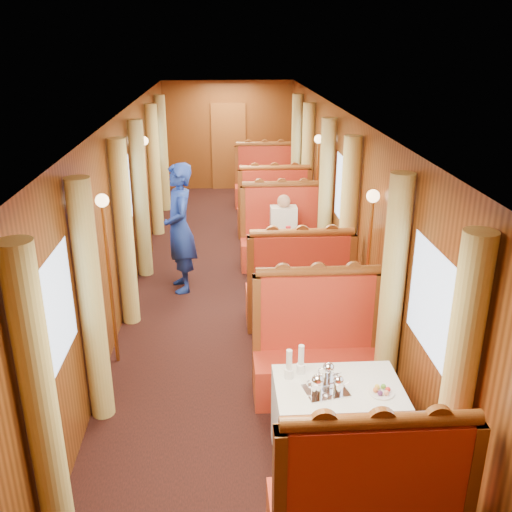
{
  "coord_description": "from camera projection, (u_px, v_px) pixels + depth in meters",
  "views": [
    {
      "loc": [
        -0.18,
        -7.44,
        3.45
      ],
      "look_at": [
        0.2,
        -1.27,
        1.05
      ],
      "focal_mm": 40.0,
      "sensor_mm": 36.0,
      "label": 1
    }
  ],
  "objects": [
    {
      "name": "floor",
      "position": [
        237.0,
        292.0,
        8.19
      ],
      "size": [
        3.0,
        12.0,
        0.01
      ],
      "primitive_type": null,
      "color": "black",
      "rests_on": "ground"
    },
    {
      "name": "ceiling",
      "position": [
        234.0,
        115.0,
        7.28
      ],
      "size": [
        3.0,
        12.0,
        0.01
      ],
      "primitive_type": null,
      "rotation": [
        3.14,
        0.0,
        0.0
      ],
      "color": "silver",
      "rests_on": "wall_left"
    },
    {
      "name": "wall_far",
      "position": [
        229.0,
        136.0,
        13.31
      ],
      "size": [
        3.0,
        0.01,
        2.5
      ],
      "primitive_type": null,
      "rotation": [
        1.57,
        0.0,
        0.0
      ],
      "color": "brown",
      "rests_on": "floor"
    },
    {
      "name": "wall_left",
      "position": [
        124.0,
        211.0,
        7.65
      ],
      "size": [
        0.01,
        12.0,
        2.5
      ],
      "primitive_type": null,
      "rotation": [
        1.57,
        0.0,
        1.57
      ],
      "color": "brown",
      "rests_on": "floor"
    },
    {
      "name": "wall_right",
      "position": [
        345.0,
        207.0,
        7.82
      ],
      "size": [
        0.01,
        12.0,
        2.5
      ],
      "primitive_type": null,
      "rotation": [
        1.57,
        0.0,
        -1.57
      ],
      "color": "brown",
      "rests_on": "floor"
    },
    {
      "name": "doorway_far",
      "position": [
        229.0,
        147.0,
        13.38
      ],
      "size": [
        0.8,
        0.04,
        2.0
      ],
      "primitive_type": "cube",
      "color": "brown",
      "rests_on": "floor"
    },
    {
      "name": "table_near",
      "position": [
        336.0,
        423.0,
        4.84
      ],
      "size": [
        1.05,
        0.72,
        0.75
      ],
      "primitive_type": "cube",
      "color": "white",
      "rests_on": "floor"
    },
    {
      "name": "banquette_near_fwd",
      "position": [
        365.0,
        512.0,
        3.87
      ],
      "size": [
        1.3,
        0.55,
        1.34
      ],
      "color": "#A61216",
      "rests_on": "floor"
    },
    {
      "name": "banquette_near_aft",
      "position": [
        317.0,
        356.0,
        5.76
      ],
      "size": [
        1.3,
        0.55,
        1.34
      ],
      "color": "#A61216",
      "rests_on": "floor"
    },
    {
      "name": "table_mid",
      "position": [
        289.0,
        267.0,
        8.09
      ],
      "size": [
        1.05,
        0.72,
        0.75
      ],
      "primitive_type": "cube",
      "color": "white",
      "rests_on": "floor"
    },
    {
      "name": "banquette_mid_fwd",
      "position": [
        298.0,
        294.0,
        7.13
      ],
      "size": [
        1.3,
        0.55,
        1.34
      ],
      "color": "#A61216",
      "rests_on": "floor"
    },
    {
      "name": "banquette_mid_aft",
      "position": [
        282.0,
        240.0,
        9.02
      ],
      "size": [
        1.3,
        0.55,
        1.34
      ],
      "color": "#A61216",
      "rests_on": "floor"
    },
    {
      "name": "table_far",
      "position": [
        269.0,
        200.0,
        11.35
      ],
      "size": [
        1.05,
        0.72,
        0.75
      ],
      "primitive_type": "cube",
      "color": "white",
      "rests_on": "floor"
    },
    {
      "name": "banquette_far_fwd",
      "position": [
        273.0,
        213.0,
        10.39
      ],
      "size": [
        1.3,
        0.55,
        1.34
      ],
      "color": "#A61216",
      "rests_on": "floor"
    },
    {
      "name": "banquette_far_aft",
      "position": [
        265.0,
        185.0,
        12.27
      ],
      "size": [
        1.3,
        0.55,
        1.34
      ],
      "color": "#A61216",
      "rests_on": "floor"
    },
    {
      "name": "tea_tray",
      "position": [
        326.0,
        391.0,
        4.62
      ],
      "size": [
        0.39,
        0.33,
        0.01
      ],
      "primitive_type": "cube",
      "rotation": [
        0.0,
        0.0,
        0.22
      ],
      "color": "silver",
      "rests_on": "table_near"
    },
    {
      "name": "teapot_left",
      "position": [
        317.0,
        387.0,
        4.56
      ],
      "size": [
        0.21,
        0.19,
        0.14
      ],
      "primitive_type": null,
      "rotation": [
        0.0,
        0.0,
        -0.44
      ],
      "color": "silver",
      "rests_on": "tea_tray"
    },
    {
      "name": "teapot_right",
      "position": [
        338.0,
        387.0,
        4.58
      ],
      "size": [
        0.16,
        0.12,
        0.12
      ],
      "primitive_type": null,
      "rotation": [
        0.0,
        0.0,
        0.07
      ],
      "color": "silver",
      "rests_on": "tea_tray"
    },
    {
      "name": "teapot_back",
      "position": [
        328.0,
        375.0,
        4.74
      ],
      "size": [
        0.2,
        0.18,
        0.13
      ],
      "primitive_type": null,
      "rotation": [
        0.0,
        0.0,
        -0.4
      ],
      "color": "silver",
      "rests_on": "tea_tray"
    },
    {
      "name": "fruit_plate",
      "position": [
        382.0,
        392.0,
        4.59
      ],
      "size": [
        0.2,
        0.2,
        0.05
      ],
      "rotation": [
        0.0,
        0.0,
        -0.17
      ],
      "color": "white",
      "rests_on": "table_near"
    },
    {
      "name": "cup_inboard",
      "position": [
        289.0,
        367.0,
        4.77
      ],
      "size": [
        0.08,
        0.08,
        0.26
      ],
      "rotation": [
        0.0,
        0.0,
        0.24
      ],
      "color": "white",
      "rests_on": "table_near"
    },
    {
      "name": "cup_outboard",
      "position": [
        301.0,
        362.0,
        4.85
      ],
      "size": [
        0.08,
        0.08,
        0.26
      ],
      "rotation": [
        0.0,
        0.0,
        0.42
      ],
      "color": "white",
      "rests_on": "table_near"
    },
    {
      "name": "rose_vase_mid",
      "position": [
        288.0,
        231.0,
        7.87
      ],
      "size": [
        0.06,
        0.06,
        0.36
      ],
      "rotation": [
        0.0,
        0.0,
        -0.38
      ],
      "color": "silver",
      "rests_on": "table_mid"
    },
    {
      "name": "rose_vase_far",
      "position": [
        269.0,
        173.0,
        11.17
      ],
      "size": [
        0.06,
        0.06,
        0.36
      ],
      "rotation": [
        0.0,
        0.0,
        -0.3
      ],
      "color": "silver",
      "rests_on": "table_far"
    },
    {
      "name": "window_left_near",
      "position": [
        52.0,
        318.0,
        4.32
      ],
      "size": [
        0.01,
        1.2,
        0.9
      ],
      "primitive_type": null,
      "rotation": [
        1.57,
        0.0,
        1.57
      ],
      "color": "#96ADCE",
      "rests_on": "wall_left"
    },
    {
      "name": "curtain_left_near_a",
      "position": [
        41.0,
        411.0,
        3.7
      ],
      "size": [
        0.22,
        0.22,
        2.35
      ],
      "primitive_type": "cylinder",
      "color": "#D1C26B",
      "rests_on": "floor"
    },
    {
      "name": "curtain_left_near_b",
      "position": [
        91.0,
        305.0,
        5.15
      ],
      "size": [
        0.22,
        0.22,
        2.35
      ],
      "primitive_type": "cylinder",
      "color": "#D1C26B",
      "rests_on": "floor"
    },
    {
      "name": "window_right_near",
      "position": [
        436.0,
        307.0,
        4.49
      ],
      "size": [
        0.01,
        1.2,
        0.9
      ],
      "primitive_type": null,
      "rotation": [
        1.57,
        0.0,
        -1.57
      ],
      "color": "#96ADCE",
      "rests_on": "wall_right"
    },
    {
      "name": "curtain_right_near_a",
      "position": [
        457.0,
        396.0,
        3.86
      ],
      "size": [
        0.22,
        0.22,
        2.35
      ],
      "primitive_type": "cylinder",
      "color": "#D1C26B",
      "rests_on": "floor"
    },
    {
      "name": "curtain_right_near_b",
      "position": [
        392.0,
        297.0,
        5.31
      ],
      "size": [
        0.22,
        0.22,
        2.35
      ],
      "primitive_type": "cylinder",
      "color": "#D1C26B",
      "rests_on": "floor"
    },
    {
      "name": "window_left_mid",
      "position": [
        124.0,
        196.0,
        7.58
      ],
      "size": [
        0.01,
        1.2,
        0.9
      ],
      "primitive_type": null,
      "rotation": [
        1.57,
        0.0,
        1.57
      ],
      "color": "#96ADCE",
      "rests_on": "wall_left"
    },
    {
      "name": "curtain_left_mid_a",
      "position": [
        124.0,
        235.0,
        6.96
      ],
      "size": [
        0.22,
        0.22,
        2.35
      ],
      "primitive_type": "cylinder",
      "color": "#D1C26B",
      "rests_on": "floor"
    },
    {
      "name": "curtain_left_mid_b",
      "position": [
        141.0,
        200.0,
        8.41
      ],
      "size": [
        0.22,
        0.22,
        2.35
      ],
      "primitive_type": "cylinder",
      "color": "#D1C26B",
      "rests_on": "floor"
    },
    {
      "name": "window_right_mid",
      "position": [
        344.0,
        193.0,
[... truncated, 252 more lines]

